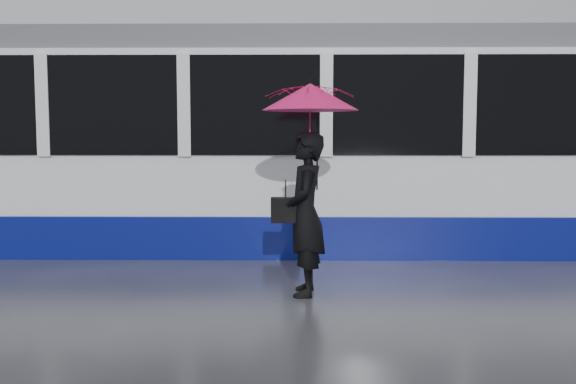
{
  "coord_description": "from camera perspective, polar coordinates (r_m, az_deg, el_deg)",
  "views": [
    {
      "loc": [
        0.09,
        -7.78,
        1.79
      ],
      "look_at": [
        -0.02,
        -0.11,
        1.1
      ],
      "focal_mm": 40.0,
      "sensor_mm": 36.0,
      "label": 1
    }
  ],
  "objects": [
    {
      "name": "tram",
      "position": [
        10.33,
        5.88,
        4.26
      ],
      "size": [
        26.0,
        2.56,
        3.35
      ],
      "color": "white",
      "rests_on": "ground"
    },
    {
      "name": "rails",
      "position": [
        10.44,
        0.34,
        -4.69
      ],
      "size": [
        34.0,
        1.51,
        0.02
      ],
      "color": "#3F3D38",
      "rests_on": "ground"
    },
    {
      "name": "handbag",
      "position": [
        7.13,
        -0.22,
        -1.6
      ],
      "size": [
        0.33,
        0.14,
        0.46
      ],
      "rotation": [
        0.0,
        0.0,
        -0.01
      ],
      "color": "black",
      "rests_on": "ground"
    },
    {
      "name": "woman",
      "position": [
        7.12,
        1.55,
        -1.97
      ],
      "size": [
        0.44,
        0.67,
        1.82
      ],
      "primitive_type": "imported",
      "rotation": [
        0.0,
        0.0,
        -1.58
      ],
      "color": "black",
      "rests_on": "ground"
    },
    {
      "name": "ground",
      "position": [
        7.99,
        0.18,
        -7.81
      ],
      "size": [
        90.0,
        90.0,
        0.0
      ],
      "primitive_type": "plane",
      "color": "#29292D",
      "rests_on": "ground"
    },
    {
      "name": "umbrella",
      "position": [
        7.07,
        1.98,
        6.77
      ],
      "size": [
        1.08,
        1.08,
        1.23
      ],
      "rotation": [
        0.0,
        0.0,
        -0.01
      ],
      "color": "#DF127A",
      "rests_on": "ground"
    }
  ]
}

